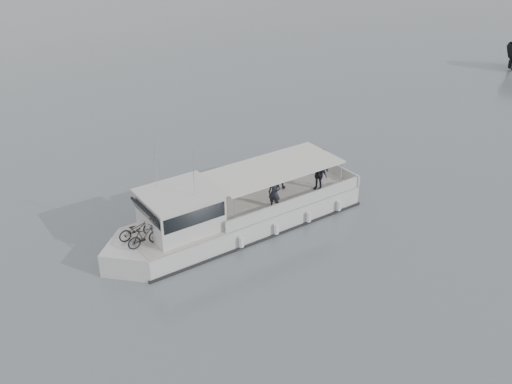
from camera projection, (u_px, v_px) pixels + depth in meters
ground at (137, 248)px, 24.73m from camera, size 1400.00×1400.00×0.00m
tour_boat at (226, 216)px, 25.42m from camera, size 12.74×3.32×5.33m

